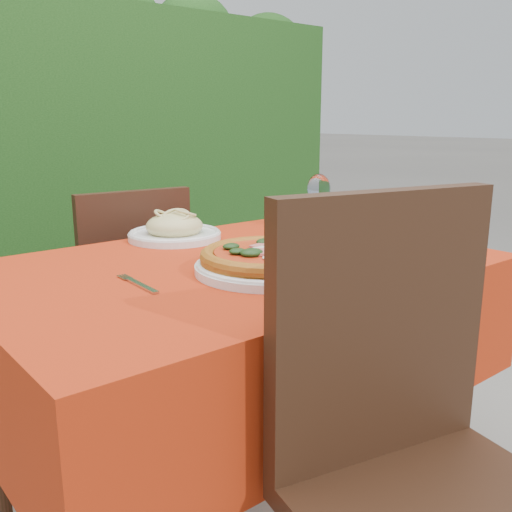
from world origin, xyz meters
TOP-DOWN VIEW (x-y plane):
  - hedge at (0.00, 1.55)m, footprint 3.20×0.55m
  - dining_table at (0.00, 0.00)m, footprint 1.26×0.86m
  - chair_near at (-0.11, -0.63)m, footprint 0.53×0.53m
  - chair_far at (0.03, 0.67)m, footprint 0.43×0.43m
  - pizza_plate at (-0.01, -0.13)m, footprint 0.38×0.38m
  - pasta_plate at (0.02, 0.34)m, footprint 0.28×0.28m
  - water_glass at (0.46, -0.01)m, footprint 0.07×0.07m
  - wine_glass at (0.45, 0.16)m, footprint 0.07×0.07m
  - fork at (-0.30, -0.05)m, footprint 0.03×0.19m

SIDE VIEW (x-z plane):
  - chair_far at x=0.03m, z-range 0.06..0.93m
  - chair_near at x=-0.11m, z-range 0.07..1.06m
  - dining_table at x=0.00m, z-range 0.22..0.97m
  - fork at x=-0.30m, z-range 0.75..0.75m
  - pasta_plate at x=0.02m, z-range 0.74..0.82m
  - pizza_plate at x=-0.01m, z-range 0.75..0.81m
  - water_glass at x=0.46m, z-range 0.74..0.84m
  - wine_glass at x=0.45m, z-range 0.78..0.97m
  - hedge at x=0.00m, z-range 0.03..1.81m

